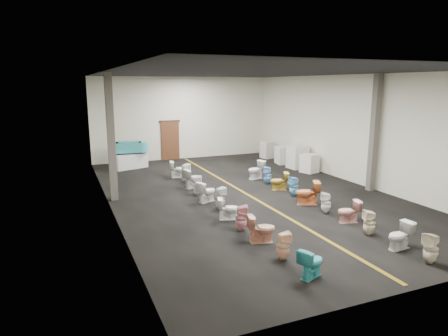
{
  "coord_description": "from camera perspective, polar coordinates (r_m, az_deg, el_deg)",
  "views": [
    {
      "loc": [
        -6.4,
        -13.37,
        4.1
      ],
      "look_at": [
        -0.46,
        1.0,
        0.83
      ],
      "focal_mm": 32.0,
      "sensor_mm": 36.0,
      "label": 1
    }
  ],
  "objects": [
    {
      "name": "appliance_crate_c",
      "position": [
        21.17,
        8.59,
        1.84
      ],
      "size": [
        0.93,
        0.93,
        0.91
      ],
      "primitive_type": "cube",
      "rotation": [
        0.0,
        0.0,
        -0.17
      ],
      "color": "silver",
      "rests_on": "floor"
    },
    {
      "name": "back_door",
      "position": [
        22.25,
        -7.69,
        3.9
      ],
      "size": [
        1.0,
        0.1,
        2.1
      ],
      "primitive_type": "cube",
      "color": "#562D19",
      "rests_on": "floor"
    },
    {
      "name": "column_right",
      "position": [
        16.39,
        20.67,
        4.65
      ],
      "size": [
        0.25,
        0.25,
        4.5
      ],
      "primitive_type": "cube",
      "color": "#59544C",
      "rests_on": "floor"
    },
    {
      "name": "display_table",
      "position": [
        20.38,
        -13.36,
        1.0
      ],
      "size": [
        1.82,
        1.31,
        0.73
      ],
      "primitive_type": "cube",
      "rotation": [
        0.0,
        0.0,
        0.33
      ],
      "color": "silver",
      "rests_on": "floor"
    },
    {
      "name": "wall_back",
      "position": [
        22.39,
        -5.82,
        7.08
      ],
      "size": [
        10.0,
        0.0,
        10.0
      ],
      "primitive_type": "plane",
      "rotation": [
        1.57,
        0.0,
        0.0
      ],
      "color": "beige",
      "rests_on": "ground"
    },
    {
      "name": "toilet_right_1",
      "position": [
        11.12,
        23.85,
        -8.85
      ],
      "size": [
        0.73,
        0.47,
        0.71
      ],
      "primitive_type": "imported",
      "rotation": [
        0.0,
        0.0,
        -1.46
      ],
      "color": "silver",
      "rests_on": "floor"
    },
    {
      "name": "toilet_right_0",
      "position": [
        10.57,
        27.46,
        -10.16
      ],
      "size": [
        0.4,
        0.4,
        0.75
      ],
      "primitive_type": "imported",
      "rotation": [
        0.0,
        0.0,
        -1.38
      ],
      "color": "beige",
      "rests_on": "floor"
    },
    {
      "name": "ceiling",
      "position": [
        14.83,
        3.19,
        13.42
      ],
      "size": [
        16.0,
        16.0,
        0.0
      ],
      "primitive_type": "plane",
      "rotation": [
        3.14,
        0.0,
        0.0
      ],
      "color": "black",
      "rests_on": "ground"
    },
    {
      "name": "floor",
      "position": [
        15.38,
        3.0,
        -3.59
      ],
      "size": [
        16.0,
        16.0,
        0.0
      ],
      "primitive_type": "plane",
      "color": "black",
      "rests_on": "ground"
    },
    {
      "name": "toilet_left_3",
      "position": [
        11.43,
        2.48,
        -7.14
      ],
      "size": [
        0.43,
        0.42,
        0.75
      ],
      "primitive_type": "imported",
      "rotation": [
        0.0,
        0.0,
        1.27
      ],
      "color": "pink",
      "rests_on": "floor"
    },
    {
      "name": "toilet_left_6",
      "position": [
        14.16,
        -2.52,
        -3.39
      ],
      "size": [
        0.84,
        0.67,
        0.75
      ],
      "primitive_type": "imported",
      "rotation": [
        0.0,
        0.0,
        1.98
      ],
      "color": "white",
      "rests_on": "floor"
    },
    {
      "name": "toilet_left_0",
      "position": [
        9.03,
        12.37,
        -13.04
      ],
      "size": [
        0.75,
        0.6,
        0.67
      ],
      "primitive_type": "imported",
      "rotation": [
        0.0,
        0.0,
        1.96
      ],
      "color": "teal",
      "rests_on": "floor"
    },
    {
      "name": "aisle_stripe",
      "position": [
        15.38,
        3.0,
        -3.58
      ],
      "size": [
        0.12,
        15.6,
        0.01
      ],
      "primitive_type": "cube",
      "color": "#805E12",
      "rests_on": "floor"
    },
    {
      "name": "toilet_left_1",
      "position": [
        9.73,
        8.45,
        -10.96
      ],
      "size": [
        0.36,
        0.36,
        0.69
      ],
      "primitive_type": "imported",
      "rotation": [
        0.0,
        0.0,
        1.4
      ],
      "color": "#FEC7A1",
      "rests_on": "floor"
    },
    {
      "name": "toilet_left_7",
      "position": [
        15.06,
        -3.87,
        -2.49
      ],
      "size": [
        0.44,
        0.43,
        0.73
      ],
      "primitive_type": "imported",
      "rotation": [
        0.0,
        0.0,
        1.19
      ],
      "color": "white",
      "rests_on": "floor"
    },
    {
      "name": "toilet_left_9",
      "position": [
        17.07,
        -5.55,
        -0.7
      ],
      "size": [
        0.47,
        0.47,
        0.79
      ],
      "primitive_type": "imported",
      "rotation": [
        0.0,
        0.0,
        1.96
      ],
      "color": "white",
      "rests_on": "floor"
    },
    {
      "name": "toilet_right_9",
      "position": [
        17.61,
        4.61,
        -0.27
      ],
      "size": [
        0.87,
        0.61,
        0.8
      ],
      "primitive_type": "imported",
      "rotation": [
        0.0,
        0.0,
        -1.35
      ],
      "color": "white",
      "rests_on": "floor"
    },
    {
      "name": "bathtub",
      "position": [
        20.26,
        -13.46,
        2.96
      ],
      "size": [
        1.85,
        0.82,
        0.55
      ],
      "rotation": [
        0.0,
        0.0,
        -0.14
      ],
      "color": "teal",
      "rests_on": "display_table"
    },
    {
      "name": "column_left",
      "position": [
        14.58,
        -15.83,
        4.15
      ],
      "size": [
        0.25,
        0.25,
        4.5
      ],
      "primitive_type": "cube",
      "color": "#59544C",
      "rests_on": "floor"
    },
    {
      "name": "toilet_right_5",
      "position": [
        14.11,
        11.82,
        -3.5
      ],
      "size": [
        0.93,
        0.73,
        0.83
      ],
      "primitive_type": "imported",
      "rotation": [
        0.0,
        0.0,
        -1.94
      ],
      "color": "#DD7941",
      "rests_on": "floor"
    },
    {
      "name": "appliance_crate_d",
      "position": [
        22.72,
        6.25,
        2.6
      ],
      "size": [
        0.71,
        0.71,
        0.93
      ],
      "primitive_type": "cube",
      "rotation": [
        0.0,
        0.0,
        0.11
      ],
      "color": "silver",
      "rests_on": "floor"
    },
    {
      "name": "door_frame",
      "position": [
        22.13,
        -7.78,
        6.64
      ],
      "size": [
        1.15,
        0.08,
        0.1
      ],
      "primitive_type": "cube",
      "color": "#331C11",
      "rests_on": "back_door"
    },
    {
      "name": "toilet_left_5",
      "position": [
        13.33,
        -0.58,
        -4.33
      ],
      "size": [
        0.41,
        0.41,
        0.75
      ],
      "primitive_type": "imported",
      "rotation": [
        0.0,
        0.0,
        1.8
      ],
      "color": "silver",
      "rests_on": "floor"
    },
    {
      "name": "toilet_right_8",
      "position": [
        16.75,
        6.23,
        -1.02
      ],
      "size": [
        0.45,
        0.45,
        0.76
      ],
      "primitive_type": "imported",
      "rotation": [
        0.0,
        0.0,
        -1.97
      ],
      "color": "#77ACE6",
      "rests_on": "floor"
    },
    {
      "name": "appliance_crate_b",
      "position": [
        20.09,
        10.46,
        1.57
      ],
      "size": [
        0.86,
        0.86,
        1.14
      ],
      "primitive_type": "cube",
      "rotation": [
        0.0,
        0.0,
        0.03
      ],
      "color": "silver",
      "rests_on": "floor"
    },
    {
      "name": "toilet_right_7",
      "position": [
        15.86,
        7.91,
        -1.87
      ],
      "size": [
        0.8,
        0.61,
        0.72
      ],
      "primitive_type": "imported",
      "rotation": [
        0.0,
        0.0,
        -1.91
      ],
      "color": "gold",
      "rests_on": "floor"
    },
    {
      "name": "toilet_left_8",
      "position": [
        16.09,
        -4.44,
        -1.47
      ],
      "size": [
        0.85,
        0.62,
        0.79
      ],
      "primitive_type": "imported",
      "rotation": [
        0.0,
        0.0,
        1.82
      ],
      "color": "silver",
      "rests_on": "floor"
    },
    {
      "name": "toilet_right_2",
      "position": [
        11.79,
        20.06,
        -7.35
      ],
      "size": [
        0.41,
        0.41,
        0.72
      ],
      "primitive_type": "imported",
      "rotation": [
        0.0,
        0.0,
        -1.88
      ],
      "color": "beige",
      "rests_on": "floor"
    },
    {
      "name": "toilet_left_4",
      "position": [
        12.35,
        0.62,
        -5.83
      ],
      "size": [
        0.75,
        0.55,
        0.68
      ],
      "primitive_type": "imported",
      "rotation": [
        0.0,
        0.0,
        1.29
      ],
      "color": "white",
      "rests_on": "floor"
    },
    {
      "name": "toilet_left_2",
      "position": [
        10.66,
        5.36,
        -8.62
      ],
      "size": [
        0.81,
        0.58,
        0.74
      ],
      "primitive_type": "imported",
      "rotation": [
        0.0,
        0.0,
        1.33
      ],
      "color": "#E79E83",
      "rests_on": "floor"
    },
    {
      "name": "toilet_right_4",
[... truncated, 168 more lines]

